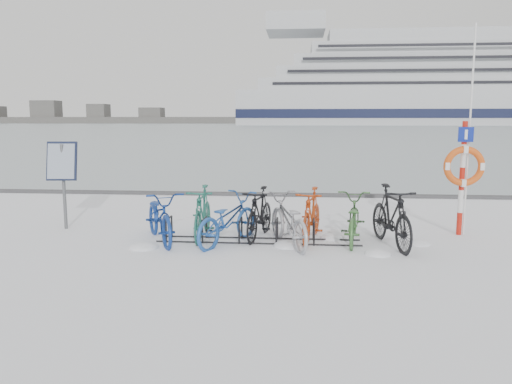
% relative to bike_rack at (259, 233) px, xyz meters
% --- Properties ---
extents(ground, '(900.00, 900.00, 0.00)m').
position_rel_bike_rack_xyz_m(ground, '(0.00, 0.00, -0.18)').
color(ground, white).
rests_on(ground, ground).
extents(ice_sheet, '(400.00, 298.00, 0.02)m').
position_rel_bike_rack_xyz_m(ice_sheet, '(0.00, 155.00, -0.17)').
color(ice_sheet, '#A7B5BC').
rests_on(ice_sheet, ground).
extents(quay_edge, '(400.00, 0.25, 0.10)m').
position_rel_bike_rack_xyz_m(quay_edge, '(0.00, 5.90, -0.13)').
color(quay_edge, '#3F3F42').
rests_on(quay_edge, ground).
extents(bike_rack, '(4.00, 0.48, 0.46)m').
position_rel_bike_rack_xyz_m(bike_rack, '(0.00, 0.00, 0.00)').
color(bike_rack, black).
rests_on(bike_rack, ground).
extents(info_board, '(0.66, 0.30, 1.92)m').
position_rel_bike_rack_xyz_m(info_board, '(-4.34, 0.79, 1.20)').
color(info_board, '#595B5E').
rests_on(info_board, ground).
extents(lifebuoy_station, '(0.82, 0.23, 4.28)m').
position_rel_bike_rack_xyz_m(lifebuoy_station, '(4.13, 0.90, 1.26)').
color(lifebuoy_station, '#B71A0E').
rests_on(lifebuoy_station, ground).
extents(cruise_ferry, '(153.29, 28.88, 50.37)m').
position_rel_bike_rack_xyz_m(cruise_ferry, '(52.45, 190.78, 13.54)').
color(cruise_ferry, silver).
rests_on(cruise_ferry, ground).
extents(shoreline, '(180.00, 12.00, 9.50)m').
position_rel_bike_rack_xyz_m(shoreline, '(-122.02, 260.00, 2.61)').
color(shoreline, '#494949').
rests_on(shoreline, ground).
extents(bike_0, '(1.55, 2.12, 1.06)m').
position_rel_bike_rack_xyz_m(bike_0, '(-1.95, -0.09, 0.35)').
color(bike_0, navy).
rests_on(bike_0, ground).
extents(bike_1, '(0.56, 1.82, 1.09)m').
position_rel_bike_rack_xyz_m(bike_1, '(-1.16, 0.26, 0.36)').
color(bike_1, '#1F6251').
rests_on(bike_1, ground).
extents(bike_2, '(1.47, 2.03, 1.01)m').
position_rel_bike_rack_xyz_m(bike_2, '(-0.59, -0.15, 0.33)').
color(bike_2, '#2151A1').
rests_on(bike_2, ground).
extents(bike_3, '(0.83, 1.83, 1.06)m').
position_rel_bike_rack_xyz_m(bike_3, '(-0.01, 0.36, 0.35)').
color(bike_3, black).
rests_on(bike_3, ground).
extents(bike_4, '(1.33, 2.06, 1.02)m').
position_rel_bike_rack_xyz_m(bike_4, '(0.58, -0.18, 0.33)').
color(bike_4, '#9A9CA2').
rests_on(bike_4, ground).
extents(bike_5, '(0.85, 1.85, 1.07)m').
position_rel_bike_rack_xyz_m(bike_5, '(1.04, 0.28, 0.35)').
color(bike_5, '#A93710').
rests_on(bike_5, ground).
extents(bike_6, '(0.89, 1.92, 0.97)m').
position_rel_bike_rack_xyz_m(bike_6, '(1.84, 0.20, 0.31)').
color(bike_6, '#396932').
rests_on(bike_6, ground).
extents(bike_7, '(0.94, 2.06, 1.19)m').
position_rel_bike_rack_xyz_m(bike_7, '(2.54, -0.08, 0.42)').
color(bike_7, black).
rests_on(bike_7, ground).
extents(snow_drifts, '(5.72, 1.62, 0.20)m').
position_rel_bike_rack_xyz_m(snow_drifts, '(0.64, -0.29, -0.18)').
color(snow_drifts, white).
rests_on(snow_drifts, ground).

